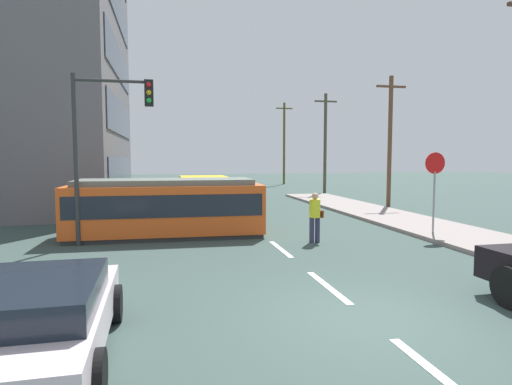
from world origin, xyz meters
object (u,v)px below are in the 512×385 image
object	(u,v)px
streetcar_tram	(166,207)
parked_sedan_near	(40,318)
city_bus	(206,192)
traffic_light_mast	(106,128)
utility_pole_distant	(284,142)
utility_pole_far	(325,142)
parked_sedan_mid	(124,208)
stop_sign	(435,176)
pedestrian_crossing	(315,215)
utility_pole_mid	(390,139)

from	to	relation	value
streetcar_tram	parked_sedan_near	distance (m)	9.69
city_bus	traffic_light_mast	world-z (taller)	traffic_light_mast
streetcar_tram	parked_sedan_near	size ratio (longest dim) A/B	1.59
city_bus	utility_pole_distant	xyz separation A→B (m)	(10.37, 22.44, 3.48)
city_bus	utility_pole_far	world-z (taller)	utility_pole_far
parked_sedan_mid	traffic_light_mast	world-z (taller)	traffic_light_mast
utility_pole_distant	stop_sign	bearing A→B (deg)	-95.56
city_bus	traffic_light_mast	bearing A→B (deg)	-116.70
stop_sign	utility_pole_distant	distance (m)	31.23
pedestrian_crossing	utility_pole_mid	distance (m)	12.57
stop_sign	utility_pole_mid	xyz separation A→B (m)	(3.32, 9.21, 1.73)
utility_pole_far	parked_sedan_near	bearing A→B (deg)	-118.39
parked_sedan_near	parked_sedan_mid	bearing A→B (deg)	90.55
pedestrian_crossing	city_bus	bearing A→B (deg)	108.06
utility_pole_far	utility_pole_distant	distance (m)	12.71
city_bus	utility_pole_distant	size ratio (longest dim) A/B	0.68
streetcar_tram	utility_pole_far	bearing A→B (deg)	52.99
traffic_light_mast	utility_pole_distant	bearing A→B (deg)	64.70
city_bus	utility_pole_far	bearing A→B (deg)	43.69
city_bus	traffic_light_mast	distance (m)	9.02
city_bus	utility_pole_mid	bearing A→B (deg)	3.45
parked_sedan_near	parked_sedan_mid	distance (m)	13.49
streetcar_tram	pedestrian_crossing	size ratio (longest dim) A/B	4.12
utility_pole_far	utility_pole_distant	world-z (taller)	utility_pole_distant
traffic_light_mast	utility_pole_mid	size ratio (longest dim) A/B	0.73
streetcar_tram	utility_pole_far	distance (m)	20.49
pedestrian_crossing	parked_sedan_mid	bearing A→B (deg)	136.97
streetcar_tram	city_bus	world-z (taller)	streetcar_tram
utility_pole_far	traffic_light_mast	bearing A→B (deg)	-128.90
parked_sedan_near	utility_pole_far	bearing A→B (deg)	61.61
parked_sedan_near	utility_pole_far	distance (m)	29.42
parked_sedan_near	utility_pole_mid	distance (m)	22.22
city_bus	stop_sign	xyz separation A→B (m)	(7.36, -8.57, 1.15)
pedestrian_crossing	utility_pole_distant	bearing A→B (deg)	76.41
parked_sedan_mid	stop_sign	world-z (taller)	stop_sign
pedestrian_crossing	parked_sedan_mid	distance (m)	9.14
parked_sedan_mid	utility_pole_mid	size ratio (longest dim) A/B	0.55
city_bus	utility_pole_distant	world-z (taller)	utility_pole_distant
stop_sign	traffic_light_mast	size ratio (longest dim) A/B	0.53
parked_sedan_near	utility_pole_far	xyz separation A→B (m)	(13.89, 25.71, 3.46)
parked_sedan_mid	utility_pole_distant	bearing A→B (deg)	60.31
utility_pole_mid	utility_pole_far	world-z (taller)	utility_pole_far
parked_sedan_mid	utility_pole_far	world-z (taller)	utility_pole_far
stop_sign	utility_pole_far	distance (m)	18.61
parked_sedan_mid	stop_sign	bearing A→B (deg)	-28.51
parked_sedan_mid	traffic_light_mast	size ratio (longest dim) A/B	0.76
streetcar_tram	traffic_light_mast	size ratio (longest dim) A/B	1.26
parked_sedan_near	parked_sedan_mid	size ratio (longest dim) A/B	1.04
traffic_light_mast	utility_pole_far	bearing A→B (deg)	51.10
parked_sedan_mid	stop_sign	distance (m)	12.83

